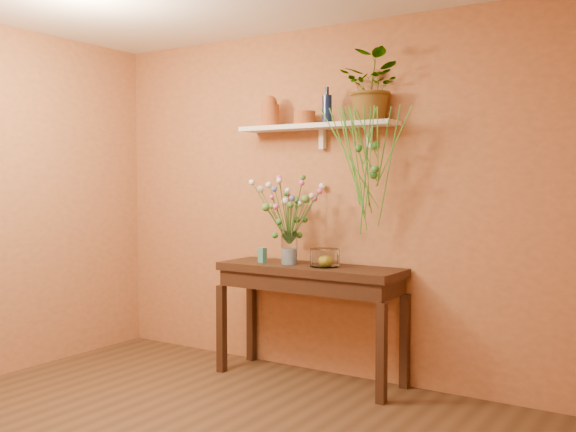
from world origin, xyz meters
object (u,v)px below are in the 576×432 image
at_px(bouquet, 289,204).
at_px(spider_plant, 373,87).
at_px(glass_vase, 289,250).
at_px(sideboard, 310,282).
at_px(blue_bottle, 327,109).
at_px(terracotta_jug, 270,112).
at_px(glass_bowl, 325,258).

bearing_deg(bouquet, spider_plant, 14.74).
relative_size(glass_vase, bouquet, 0.47).
distance_m(spider_plant, glass_vase, 1.36).
relative_size(sideboard, blue_bottle, 5.31).
xyz_separation_m(terracotta_jug, glass_vase, (0.26, -0.12, -1.07)).
bearing_deg(blue_bottle, sideboard, -131.41).
xyz_separation_m(bouquet, glass_bowl, (0.31, 0.01, -0.40)).
xyz_separation_m(terracotta_jug, bouquet, (0.25, -0.11, -0.72)).
distance_m(sideboard, blue_bottle, 1.31).
bearing_deg(terracotta_jug, sideboard, -12.48).
bearing_deg(terracotta_jug, blue_bottle, 0.88).
bearing_deg(glass_bowl, spider_plant, 25.71).
relative_size(terracotta_jug, bouquet, 0.44).
xyz_separation_m(spider_plant, bouquet, (-0.62, -0.16, -0.85)).
height_order(sideboard, spider_plant, spider_plant).
height_order(spider_plant, glass_vase, spider_plant).
relative_size(spider_plant, glass_bowl, 2.25).
relative_size(sideboard, spider_plant, 2.89).
distance_m(blue_bottle, glass_bowl, 1.12).
relative_size(spider_plant, bouquet, 0.90).
bearing_deg(glass_vase, bouquet, 128.87).
xyz_separation_m(terracotta_jug, blue_bottle, (0.51, 0.01, -0.00)).
relative_size(terracotta_jug, glass_vase, 0.94).
xyz_separation_m(sideboard, spider_plant, (0.45, 0.14, 1.44)).
bearing_deg(glass_vase, spider_plant, 15.60).
bearing_deg(glass_vase, glass_bowl, 3.89).
bearing_deg(spider_plant, sideboard, -162.30).
height_order(glass_vase, bouquet, bouquet).
bearing_deg(glass_bowl, sideboard, 176.89).
distance_m(glass_vase, glass_bowl, 0.30).
distance_m(spider_plant, bouquet, 1.07).
distance_m(terracotta_jug, glass_bowl, 1.26).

